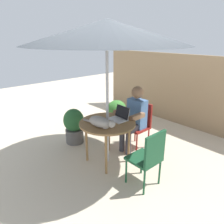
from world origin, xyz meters
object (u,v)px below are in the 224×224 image
patio_umbrella (107,32)px  chair_occupied (139,122)px  laptop (120,116)px  potted_plant_by_chair (117,114)px  chair_empty (149,155)px  cat (101,122)px  patio_table (107,126)px  person_seated (134,115)px  potted_plant_near_fence (74,125)px

patio_umbrella → chair_occupied: bearing=90.0°
laptop → potted_plant_by_chair: laptop is taller
chair_empty → cat: bearing=-165.9°
patio_umbrella → laptop: (0.05, 0.24, -1.30)m
patio_table → person_seated: 0.65m
chair_empty → potted_plant_near_fence: size_ratio=1.23×
chair_empty → chair_occupied: bearing=136.7°
laptop → potted_plant_near_fence: bearing=-164.8°
patio_table → patio_umbrella: (0.00, 0.00, 1.44)m
patio_table → laptop: size_ratio=2.99×
patio_umbrella → potted_plant_by_chair: patio_umbrella is taller
person_seated → potted_plant_by_chair: size_ratio=1.79×
chair_occupied → cat: 1.07m
patio_table → laptop: 0.28m
chair_occupied → potted_plant_by_chair: size_ratio=1.29×
potted_plant_by_chair → laptop: bearing=-41.2°
chair_empty → person_seated: size_ratio=0.72×
patio_table → chair_occupied: size_ratio=1.06×
patio_table → potted_plant_near_fence: size_ratio=1.30×
chair_occupied → patio_umbrella: bearing=-90.0°
potted_plant_near_fence → laptop: bearing=15.2°
chair_occupied → potted_plant_near_fence: size_ratio=1.23×
patio_umbrella → potted_plant_near_fence: bearing=-177.8°
laptop → chair_empty: bearing=-16.9°
laptop → cat: (0.05, -0.45, 0.02)m
chair_occupied → potted_plant_near_fence: chair_occupied is taller
person_seated → chair_occupied: bearing=90.0°
patio_table → potted_plant_near_fence: (-0.98, -0.04, -0.29)m
chair_empty → potted_plant_by_chair: chair_empty is taller
patio_umbrella → person_seated: size_ratio=1.97×
person_seated → laptop: bearing=-83.7°
laptop → potted_plant_near_fence: size_ratio=0.43×
cat → patio_umbrella: bearing=114.0°
patio_umbrella → person_seated: (0.00, 0.65, -1.42)m
chair_occupied → chair_empty: 1.20m
patio_umbrella → potted_plant_near_fence: size_ratio=3.36×
chair_empty → laptop: (-0.82, 0.25, 0.29)m
potted_plant_near_fence → chair_empty: bearing=0.9°
cat → chair_empty: bearing=14.1°
patio_table → potted_plant_by_chair: patio_table is taller
patio_umbrella → chair_occupied: 1.78m
chair_occupied → potted_plant_by_chair: chair_occupied is taller
patio_umbrella → potted_plant_by_chair: bearing=130.3°
chair_occupied → potted_plant_by_chair: 0.97m
chair_empty → person_seated: bearing=142.6°
potted_plant_near_fence → potted_plant_by_chair: bearing=86.8°
patio_table → person_seated: person_seated is taller
chair_occupied → potted_plant_near_fence: (-0.98, -0.85, -0.14)m
laptop → potted_plant_near_fence: (-1.02, -0.28, -0.42)m
chair_empty → person_seated: person_seated is taller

